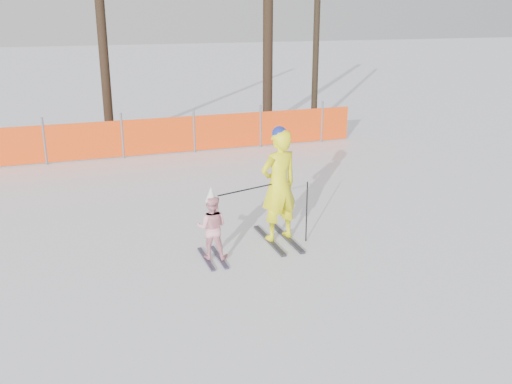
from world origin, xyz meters
TOP-DOWN VIEW (x-y plane):
  - ground at (0.00, 0.00)m, footprint 120.00×120.00m
  - adult at (0.47, 0.66)m, footprint 0.81×1.41m
  - child at (-0.84, 0.28)m, footprint 0.63×0.93m
  - ski_poles at (0.37, 0.47)m, footprint 1.66×0.34m
  - safety_fence at (-2.98, 7.51)m, footprint 16.89×0.06m
  - tree_trunks at (2.39, 10.08)m, footprint 7.25×1.17m

SIDE VIEW (x-z plane):
  - ground at x=0.00m, z-range 0.00..0.00m
  - safety_fence at x=-2.98m, z-range -0.07..1.18m
  - child at x=-0.84m, z-range -0.05..1.19m
  - ski_poles at x=0.37m, z-range 0.26..1.36m
  - adult at x=0.47m, z-range 0.00..2.06m
  - tree_trunks at x=2.39m, z-range -0.12..6.87m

